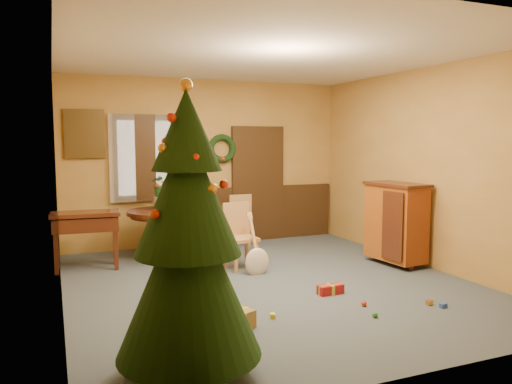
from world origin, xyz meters
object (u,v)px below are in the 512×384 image
chair_near (239,233)px  writing_desk (86,226)px  dining_table (163,225)px  christmas_tree (188,241)px  sideboard (396,221)px

chair_near → writing_desk: (-2.06, 0.73, 0.12)m
dining_table → christmas_tree: size_ratio=0.48×
writing_desk → sideboard: 4.52m
dining_table → chair_near: 1.34m
writing_desk → sideboard: bearing=-18.3°
dining_table → christmas_tree: (-0.64, -4.04, 0.56)m
dining_table → writing_desk: bearing=-167.3°
dining_table → writing_desk: 1.19m
dining_table → christmas_tree: christmas_tree is taller
dining_table → chair_near: chair_near is taller
christmas_tree → sideboard: christmas_tree is taller
chair_near → writing_desk: size_ratio=0.98×
christmas_tree → writing_desk: size_ratio=2.38×
writing_desk → sideboard: (4.29, -1.42, 0.03)m
sideboard → christmas_tree: bearing=-147.9°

